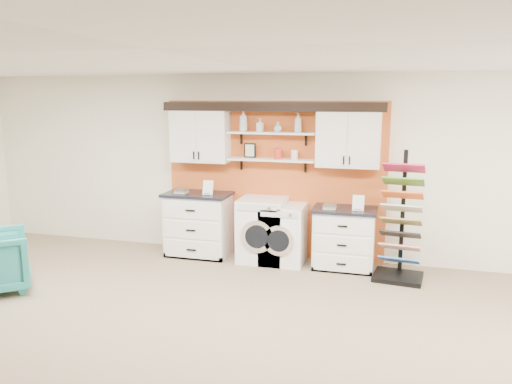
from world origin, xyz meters
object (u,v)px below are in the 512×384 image
(dryer, at_px, (284,234))
(sample_rack, at_px, (400,240))
(base_cabinet_right, at_px, (344,238))
(base_cabinet_left, at_px, (199,224))
(washer, at_px, (263,230))

(dryer, bearing_deg, sample_rack, -8.74)
(base_cabinet_right, bearing_deg, dryer, -179.78)
(base_cabinet_left, relative_size, sample_rack, 0.58)
(washer, xyz_separation_m, sample_rack, (1.99, -0.26, 0.07))
(base_cabinet_left, xyz_separation_m, base_cabinet_right, (2.26, 0.00, -0.05))
(dryer, distance_m, sample_rack, 1.69)
(sample_rack, bearing_deg, base_cabinet_left, -178.12)
(base_cabinet_right, relative_size, dryer, 1.03)
(dryer, bearing_deg, base_cabinet_left, 179.86)
(base_cabinet_left, bearing_deg, sample_rack, -4.90)
(base_cabinet_right, height_order, dryer, base_cabinet_right)
(washer, relative_size, sample_rack, 0.55)
(washer, distance_m, sample_rack, 2.01)
(sample_rack, bearing_deg, washer, 179.44)
(dryer, bearing_deg, washer, 180.00)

